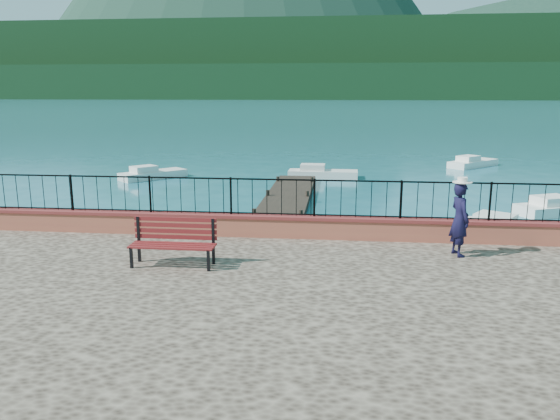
% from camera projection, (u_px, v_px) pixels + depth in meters
% --- Properties ---
extents(ground, '(2000.00, 2000.00, 0.00)m').
position_uv_depth(ground, '(319.00, 344.00, 10.98)').
color(ground, '#19596B').
rests_on(ground, ground).
extents(parapet, '(28.00, 0.46, 0.58)m').
position_uv_depth(parapet, '(325.00, 227.00, 14.25)').
color(parapet, '#A6533C').
rests_on(parapet, promenade).
extents(railing, '(27.00, 0.05, 0.95)m').
position_uv_depth(railing, '(326.00, 199.00, 14.08)').
color(railing, black).
rests_on(railing, parapet).
extents(dock, '(2.00, 16.00, 0.30)m').
position_uv_depth(dock, '(283.00, 208.00, 22.81)').
color(dock, '#2D231C').
rests_on(dock, ground).
extents(far_forest, '(900.00, 60.00, 18.00)m').
position_uv_depth(far_forest, '(341.00, 82.00, 300.23)').
color(far_forest, black).
rests_on(far_forest, ground).
extents(foothills, '(900.00, 120.00, 44.00)m').
position_uv_depth(foothills, '(342.00, 63.00, 355.66)').
color(foothills, black).
rests_on(foothills, ground).
extents(park_bench, '(1.87, 0.62, 1.04)m').
position_uv_depth(park_bench, '(173.00, 252.00, 12.00)').
color(park_bench, black).
rests_on(park_bench, promenade).
extents(person, '(0.58, 0.72, 1.73)m').
position_uv_depth(person, '(460.00, 219.00, 12.63)').
color(person, black).
rests_on(person, promenade).
extents(hat, '(0.44, 0.44, 0.12)m').
position_uv_depth(hat, '(463.00, 180.00, 12.44)').
color(hat, white).
rests_on(hat, person).
extents(boat_0, '(4.08, 1.90, 0.80)m').
position_uv_depth(boat_0, '(145.00, 226.00, 18.82)').
color(boat_0, white).
rests_on(boat_0, ground).
extents(boat_1, '(3.68, 3.05, 0.80)m').
position_uv_depth(boat_1, '(510.00, 227.00, 18.72)').
color(boat_1, silver).
rests_on(boat_1, ground).
extents(boat_3, '(3.52, 3.70, 0.80)m').
position_uv_depth(boat_3, '(153.00, 172.00, 31.41)').
color(boat_3, silver).
rests_on(boat_3, ground).
extents(boat_4, '(4.02, 1.38, 0.80)m').
position_uv_depth(boat_4, '(323.00, 171.00, 31.70)').
color(boat_4, silver).
rests_on(boat_4, ground).
extents(boat_5, '(3.78, 3.76, 0.80)m').
position_uv_depth(boat_5, '(473.00, 161.00, 36.22)').
color(boat_5, white).
rests_on(boat_5, ground).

